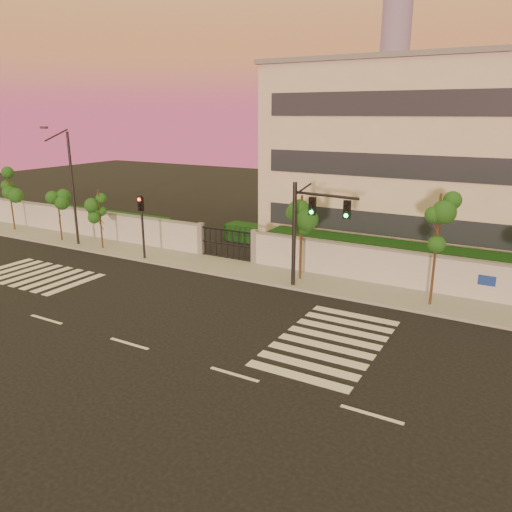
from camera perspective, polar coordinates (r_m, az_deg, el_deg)
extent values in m
plane|color=black|center=(21.09, -14.27, -9.70)|extent=(120.00, 120.00, 0.00)
cube|color=gray|center=(28.93, 0.09, -1.90)|extent=(60.00, 3.00, 0.15)
cube|color=#ACAFB3|center=(40.92, -20.72, 3.74)|extent=(25.00, 0.30, 2.00)
cube|color=slate|center=(40.73, -20.86, 5.20)|extent=(25.00, 0.36, 0.12)
cube|color=slate|center=(32.46, -6.31, 1.88)|extent=(0.35, 0.35, 2.20)
cube|color=slate|center=(30.36, -0.16, 0.99)|extent=(0.35, 0.35, 2.20)
cube|color=#103512|center=(29.46, 19.53, -0.83)|extent=(20.00, 2.00, 1.80)
cube|color=#103512|center=(41.50, -16.71, 3.84)|extent=(12.00, 1.80, 1.40)
cube|color=#103512|center=(35.66, 1.02, 2.44)|extent=(6.00, 1.50, 1.20)
cube|color=beige|center=(35.88, 22.54, 10.07)|extent=(24.00, 12.00, 12.00)
cube|color=#262D38|center=(30.49, 20.32, 2.75)|extent=(22.00, 0.08, 1.40)
cube|color=#262D38|center=(29.95, 20.97, 9.28)|extent=(22.00, 0.08, 1.40)
cube|color=#262D38|center=(29.80, 21.66, 15.96)|extent=(22.00, 0.08, 1.40)
cube|color=slate|center=(35.89, 23.64, 19.77)|extent=(24.40, 12.40, 0.30)
cylinder|color=slate|center=(307.26, 15.77, 24.10)|extent=(16.00, 16.00, 110.00)
cube|color=silver|center=(33.81, -26.99, -1.15)|extent=(0.50, 4.00, 0.02)
cube|color=silver|center=(33.08, -26.12, -1.39)|extent=(0.50, 4.00, 0.02)
cube|color=silver|center=(32.36, -25.20, -1.64)|extent=(0.50, 4.00, 0.02)
cube|color=silver|center=(31.65, -24.25, -1.89)|extent=(0.50, 4.00, 0.02)
cube|color=silver|center=(30.95, -23.25, -2.16)|extent=(0.50, 4.00, 0.02)
cube|color=silver|center=(30.26, -22.20, -2.45)|extent=(0.50, 4.00, 0.02)
cube|color=silver|center=(29.58, -21.11, -2.74)|extent=(0.50, 4.00, 0.02)
cube|color=silver|center=(28.91, -19.96, -3.05)|extent=(0.50, 4.00, 0.02)
cube|color=silver|center=(18.23, 4.72, -13.50)|extent=(4.00, 0.50, 0.02)
cube|color=silver|center=(18.95, 5.90, -12.31)|extent=(4.00, 0.50, 0.02)
cube|color=silver|center=(19.69, 6.97, -11.20)|extent=(4.00, 0.50, 0.02)
cube|color=silver|center=(20.44, 7.97, -10.17)|extent=(4.00, 0.50, 0.02)
cube|color=silver|center=(21.20, 8.88, -9.20)|extent=(4.00, 0.50, 0.02)
cube|color=silver|center=(21.97, 9.73, -8.31)|extent=(4.00, 0.50, 0.02)
cube|color=silver|center=(22.76, 10.52, -7.47)|extent=(4.00, 0.50, 0.02)
cube|color=silver|center=(23.55, 11.25, -6.69)|extent=(4.00, 0.50, 0.02)
cube|color=silver|center=(24.59, -22.83, -6.69)|extent=(2.00, 0.15, 0.01)
cube|color=silver|center=(21.09, -14.28, -9.68)|extent=(2.00, 0.15, 0.01)
cube|color=silver|center=(18.29, -2.49, -13.36)|extent=(2.00, 0.15, 0.01)
cube|color=silver|center=(16.56, 13.07, -17.23)|extent=(2.00, 0.15, 0.01)
cylinder|color=#382314|center=(43.34, -26.21, 5.69)|extent=(0.12, 0.12, 4.85)
sphere|color=#123F13|center=(43.14, -26.45, 7.58)|extent=(1.06, 1.06, 1.06)
sphere|color=#123F13|center=(43.07, -25.86, 6.66)|extent=(0.81, 0.81, 0.81)
sphere|color=#123F13|center=(43.36, -26.74, 6.93)|extent=(0.77, 0.77, 0.77)
cylinder|color=#382314|center=(38.34, -21.52, 4.06)|extent=(0.11, 0.11, 3.52)
sphere|color=#123F13|center=(38.16, -21.68, 5.60)|extent=(1.00, 1.00, 1.00)
sphere|color=#123F13|center=(38.11, -21.09, 4.85)|extent=(0.76, 0.76, 0.76)
sphere|color=#123F13|center=(38.34, -22.04, 5.08)|extent=(0.72, 0.72, 0.72)
cylinder|color=#382314|center=(35.14, -17.35, 3.93)|extent=(0.11, 0.11, 4.10)
sphere|color=#123F13|center=(34.91, -17.52, 5.90)|extent=(0.98, 0.98, 0.98)
sphere|color=#123F13|center=(34.92, -16.87, 4.92)|extent=(0.75, 0.75, 0.75)
sphere|color=#123F13|center=(35.09, -17.92, 5.23)|extent=(0.71, 0.71, 0.71)
cylinder|color=#382314|center=(27.17, 5.16, 1.94)|extent=(0.13, 0.13, 4.79)
sphere|color=#123F13|center=(26.86, 5.24, 4.91)|extent=(1.16, 1.16, 1.16)
sphere|color=#123F13|center=(27.05, 6.10, 3.41)|extent=(0.89, 0.89, 0.89)
sphere|color=#123F13|center=(26.94, 4.45, 3.93)|extent=(0.85, 0.85, 0.85)
cylinder|color=#382314|center=(24.68, 19.80, 0.43)|extent=(0.13, 0.13, 5.49)
sphere|color=#123F13|center=(24.31, 20.17, 4.17)|extent=(1.15, 1.15, 1.15)
sphere|color=#123F13|center=(24.63, 20.91, 2.27)|extent=(0.88, 0.88, 0.88)
sphere|color=#123F13|center=(24.32, 19.25, 2.94)|extent=(0.84, 0.84, 0.84)
cylinder|color=black|center=(26.02, 4.36, 2.27)|extent=(0.22, 0.22, 5.63)
cylinder|color=black|center=(24.91, 8.09, 6.87)|extent=(3.44, 0.58, 0.15)
cube|color=black|center=(25.23, 6.45, 5.68)|extent=(0.32, 0.16, 0.82)
sphere|color=#0CF259|center=(25.18, 6.34, 5.07)|extent=(0.18, 0.18, 0.18)
cube|color=black|center=(24.59, 10.36, 5.25)|extent=(0.32, 0.16, 0.82)
sphere|color=#0CF259|center=(24.54, 10.24, 4.63)|extent=(0.18, 0.18, 0.18)
cylinder|color=black|center=(31.86, -12.82, 3.14)|extent=(0.15, 0.15, 4.18)
cube|color=black|center=(31.53, -13.05, 5.84)|extent=(0.33, 0.17, 0.84)
sphere|color=red|center=(31.41, -13.21, 6.28)|extent=(0.19, 0.19, 0.19)
cylinder|color=black|center=(36.44, -20.18, 7.05)|extent=(0.18, 0.18, 7.81)
cylinder|color=black|center=(35.55, -21.85, 12.71)|extent=(0.10, 1.87, 0.76)
cube|color=#3F3F44|center=(34.99, -23.07, 13.36)|extent=(0.49, 0.24, 0.15)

